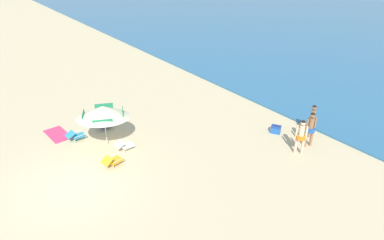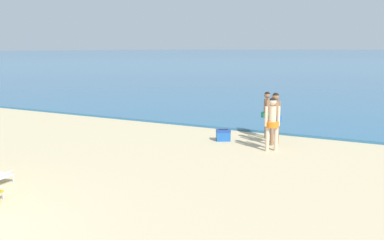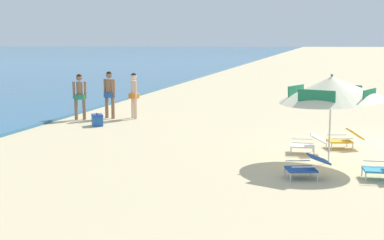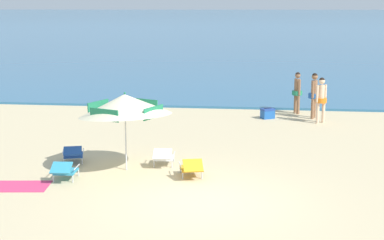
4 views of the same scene
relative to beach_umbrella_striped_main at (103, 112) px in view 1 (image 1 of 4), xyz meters
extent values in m
plane|color=#CCB78C|center=(2.26, -2.27, -1.78)|extent=(800.00, 800.00, 0.00)
cylinder|color=silver|center=(0.00, 0.00, -0.75)|extent=(0.04, 0.04, 2.06)
cone|color=beige|center=(0.00, 0.00, 0.00)|extent=(3.51, 3.51, 0.76)
cube|color=#1E724C|center=(0.34, 0.82, -0.12)|extent=(0.82, 0.37, 0.31)
cube|color=#1E724C|center=(-0.82, 0.34, -0.12)|extent=(0.37, 0.82, 0.31)
cube|color=#1E724C|center=(-0.34, -0.82, -0.12)|extent=(0.82, 0.37, 0.31)
cube|color=#1E724C|center=(0.82, -0.34, -0.12)|extent=(0.37, 0.82, 0.31)
sphere|color=#1E724C|center=(0.00, 0.00, 0.31)|extent=(0.06, 0.06, 0.06)
cube|color=gold|center=(1.78, -0.33, -1.58)|extent=(0.65, 0.71, 0.04)
cube|color=gold|center=(1.89, -0.73, -1.38)|extent=(0.57, 0.48, 0.26)
cylinder|color=silver|center=(1.47, -0.11, -1.69)|extent=(0.03, 0.03, 0.18)
cylinder|color=silver|center=(1.95, 0.01, -1.69)|extent=(0.03, 0.03, 0.18)
cylinder|color=silver|center=(1.62, -0.66, -1.69)|extent=(0.03, 0.03, 0.18)
cylinder|color=silver|center=(2.09, -0.54, -1.69)|extent=(0.03, 0.03, 0.18)
cylinder|color=silver|center=(1.51, -0.40, -1.46)|extent=(0.16, 0.53, 0.02)
cylinder|color=silver|center=(2.05, -0.26, -1.46)|extent=(0.16, 0.53, 0.02)
cube|color=#1E4799|center=(-1.67, 0.60, -1.58)|extent=(0.67, 0.72, 0.04)
cube|color=#1E4799|center=(-1.56, 0.25, -1.36)|extent=(0.59, 0.53, 0.18)
cylinder|color=silver|center=(-1.98, 0.81, -1.69)|extent=(0.03, 0.03, 0.18)
cylinder|color=silver|center=(-1.51, 0.95, -1.69)|extent=(0.03, 0.03, 0.18)
cylinder|color=silver|center=(-1.82, 0.26, -1.69)|extent=(0.03, 0.03, 0.18)
cylinder|color=silver|center=(-1.35, 0.40, -1.69)|extent=(0.03, 0.03, 0.18)
cylinder|color=silver|center=(-1.94, 0.52, -1.46)|extent=(0.18, 0.52, 0.02)
cylinder|color=silver|center=(-1.40, 0.68, -1.46)|extent=(0.18, 0.52, 0.02)
cube|color=teal|center=(-1.34, -0.97, -1.58)|extent=(0.56, 0.63, 0.04)
cube|color=teal|center=(-1.31, -1.36, -1.37)|extent=(0.52, 0.43, 0.21)
cylinder|color=silver|center=(-1.60, -0.71, -1.69)|extent=(0.03, 0.03, 0.18)
cylinder|color=silver|center=(-1.11, -0.67, -1.69)|extent=(0.03, 0.03, 0.18)
cylinder|color=silver|center=(-1.56, -1.27, -1.69)|extent=(0.03, 0.03, 0.18)
cylinder|color=silver|center=(-1.07, -1.24, -1.69)|extent=(0.03, 0.03, 0.18)
cylinder|color=silver|center=(-1.62, -0.99, -1.46)|extent=(0.06, 0.54, 0.02)
cylinder|color=silver|center=(-1.06, -0.96, -1.46)|extent=(0.06, 0.54, 0.02)
cube|color=white|center=(0.91, 0.64, -1.58)|extent=(0.55, 0.63, 0.04)
cube|color=white|center=(0.94, 0.25, -1.37)|extent=(0.52, 0.42, 0.22)
cylinder|color=silver|center=(0.65, 0.91, -1.69)|extent=(0.03, 0.03, 0.18)
cylinder|color=silver|center=(1.14, 0.94, -1.69)|extent=(0.03, 0.03, 0.18)
cylinder|color=silver|center=(0.69, 0.34, -1.69)|extent=(0.03, 0.03, 0.18)
cylinder|color=silver|center=(1.18, 0.37, -1.69)|extent=(0.03, 0.03, 0.18)
cylinder|color=silver|center=(0.64, 0.62, -1.46)|extent=(0.06, 0.54, 0.02)
cylinder|color=silver|center=(1.19, 0.66, -1.46)|extent=(0.06, 0.54, 0.02)
cylinder|color=#8C6042|center=(4.98, 9.00, -1.36)|extent=(0.12, 0.12, 0.83)
cylinder|color=#8C6042|center=(5.08, 8.72, -1.36)|extent=(0.12, 0.12, 0.83)
cylinder|color=#23845B|center=(5.03, 8.86, -0.92)|extent=(0.42, 0.42, 0.17)
cylinder|color=#8C6042|center=(5.03, 8.86, -0.65)|extent=(0.23, 0.23, 0.59)
cylinder|color=#8C6042|center=(4.96, 9.06, -0.67)|extent=(0.09, 0.09, 0.62)
cylinder|color=#8C6042|center=(5.10, 8.66, -0.67)|extent=(0.09, 0.09, 0.62)
sphere|color=#8C6042|center=(5.03, 8.86, -0.21)|extent=(0.23, 0.23, 0.23)
sphere|color=black|center=(5.03, 8.86, -0.18)|extent=(0.21, 0.21, 0.21)
cylinder|color=#8C6042|center=(5.67, 8.07, -1.34)|extent=(0.13, 0.13, 0.87)
cylinder|color=#8C6042|center=(5.57, 7.77, -1.34)|extent=(0.13, 0.13, 0.87)
cylinder|color=#1E51A3|center=(5.62, 7.92, -0.89)|extent=(0.44, 0.44, 0.18)
cylinder|color=#8C6042|center=(5.62, 7.92, -0.60)|extent=(0.24, 0.24, 0.62)
cylinder|color=#8C6042|center=(5.69, 8.13, -0.62)|extent=(0.09, 0.09, 0.65)
cylinder|color=#8C6042|center=(5.55, 7.71, -0.62)|extent=(0.09, 0.09, 0.65)
sphere|color=#8C6042|center=(5.62, 7.92, -0.13)|extent=(0.24, 0.24, 0.24)
sphere|color=black|center=(5.62, 7.92, -0.11)|extent=(0.22, 0.22, 0.22)
cylinder|color=beige|center=(5.91, 7.10, -1.36)|extent=(0.12, 0.12, 0.84)
cylinder|color=beige|center=(5.68, 6.91, -1.36)|extent=(0.12, 0.12, 0.84)
cylinder|color=orange|center=(5.80, 7.01, -0.91)|extent=(0.42, 0.42, 0.18)
cylinder|color=beige|center=(5.80, 7.01, -0.64)|extent=(0.23, 0.23, 0.60)
cylinder|color=beige|center=(5.96, 7.14, -0.65)|extent=(0.09, 0.09, 0.63)
cylinder|color=beige|center=(5.63, 6.87, -0.65)|extent=(0.09, 0.09, 0.63)
sphere|color=beige|center=(5.80, 7.01, -0.19)|extent=(0.23, 0.23, 0.23)
sphere|color=black|center=(5.80, 7.01, -0.16)|extent=(0.21, 0.21, 0.21)
cube|color=#1E56A8|center=(3.84, 7.65, -1.62)|extent=(0.59, 0.54, 0.32)
cube|color=navy|center=(3.84, 7.65, -1.42)|extent=(0.60, 0.55, 0.08)
cylinder|color=black|center=(3.84, 7.65, -1.36)|extent=(0.30, 0.19, 0.02)
cube|color=#DB3866|center=(-2.46, -1.73, -1.77)|extent=(1.90, 1.11, 0.01)
camera|label=1|loc=(13.29, -4.21, 6.27)|focal=29.79mm
camera|label=2|loc=(9.62, -5.77, 1.48)|focal=39.19mm
camera|label=3|loc=(-12.42, 0.39, 1.05)|focal=47.97mm
camera|label=4|loc=(3.49, -14.32, 2.53)|focal=52.99mm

